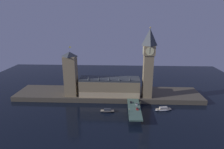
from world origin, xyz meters
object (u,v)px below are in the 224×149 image
object	(u,v)px
boat_downstream	(163,109)
victoria_tower	(71,74)
pedestrian_near_rail	(129,111)
car_southbound_lead	(137,109)
street_lamp_near	(129,111)
boat_upstream	(107,111)
street_lamp_mid	(140,104)
car_northbound_lead	(131,102)
clock_tower	(148,61)
car_southbound_trail	(136,104)

from	to	relation	value
boat_downstream	victoria_tower	bearing A→B (deg)	166.51
pedestrian_near_rail	car_southbound_lead	bearing A→B (deg)	34.04
street_lamp_near	boat_upstream	size ratio (longest dim) A/B	0.45
victoria_tower	street_lamp_mid	world-z (taller)	victoria_tower
victoria_tower	boat_upstream	xyz separation A→B (m)	(43.62, -30.39, -29.63)
street_lamp_mid	boat_upstream	world-z (taller)	street_lamp_mid
car_northbound_lead	boat_upstream	distance (m)	26.63
victoria_tower	boat_downstream	world-z (taller)	victoria_tower
car_northbound_lead	street_lamp_near	bearing A→B (deg)	-96.49
victoria_tower	boat_upstream	bearing A→B (deg)	-34.87
clock_tower	victoria_tower	bearing A→B (deg)	178.93
clock_tower	street_lamp_near	xyz separation A→B (m)	(-21.86, -46.32, -35.96)
clock_tower	car_northbound_lead	world-z (taller)	clock_tower
boat_upstream	victoria_tower	bearing A→B (deg)	145.13
clock_tower	street_lamp_mid	size ratio (longest dim) A/B	11.26
street_lamp_near	boat_upstream	distance (m)	29.00
car_southbound_trail	street_lamp_mid	xyz separation A→B (m)	(3.08, -7.73, 3.70)
car_southbound_lead	boat_upstream	world-z (taller)	car_southbound_lead
victoria_tower	car_southbound_lead	bearing A→B (deg)	-26.10
pedestrian_near_rail	car_southbound_trail	bearing A→B (deg)	63.01
car_southbound_lead	boat_upstream	size ratio (longest dim) A/B	0.29
victoria_tower	car_southbound_trail	world-z (taller)	victoria_tower
clock_tower	street_lamp_near	distance (m)	62.58
car_southbound_trail	street_lamp_mid	bearing A→B (deg)	-68.26
car_southbound_trail	car_southbound_lead	bearing A→B (deg)	-90.00
street_lamp_mid	clock_tower	bearing A→B (deg)	71.88
street_lamp_mid	street_lamp_near	bearing A→B (deg)	-128.05
clock_tower	boat_downstream	distance (m)	52.65
street_lamp_near	pedestrian_near_rail	bearing A→B (deg)	86.56
pedestrian_near_rail	boat_downstream	distance (m)	40.29
victoria_tower	clock_tower	bearing A→B (deg)	-1.07
victoria_tower	pedestrian_near_rail	size ratio (longest dim) A/B	33.43
pedestrian_near_rail	car_northbound_lead	bearing A→B (deg)	82.53
car_northbound_lead	boat_upstream	world-z (taller)	car_northbound_lead
pedestrian_near_rail	street_lamp_near	xyz separation A→B (m)	(-0.40, -6.66, 3.36)
car_southbound_lead	boat_upstream	distance (m)	30.60
clock_tower	car_southbound_trail	xyz separation A→B (m)	(-13.42, -23.87, -39.60)
clock_tower	car_northbound_lead	size ratio (longest dim) A/B	16.19
clock_tower	boat_upstream	bearing A→B (deg)	-146.19
car_northbound_lead	street_lamp_near	distance (m)	27.51
boat_downstream	boat_upstream	bearing A→B (deg)	-173.92
clock_tower	boat_upstream	distance (m)	68.76
car_northbound_lead	boat_downstream	size ratio (longest dim) A/B	0.26
car_southbound_lead	street_lamp_near	bearing A→B (deg)	-124.92
pedestrian_near_rail	boat_downstream	xyz separation A→B (m)	(36.04, 17.01, -5.93)
boat_upstream	clock_tower	bearing A→B (deg)	33.81
pedestrian_near_rail	street_lamp_mid	bearing A→B (deg)	35.93
car_southbound_trail	boat_downstream	xyz separation A→B (m)	(28.00, 1.22, -5.65)
street_lamp_mid	pedestrian_near_rail	bearing A→B (deg)	-144.07
car_southbound_lead	car_southbound_trail	xyz separation A→B (m)	(-0.00, 10.35, -0.03)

